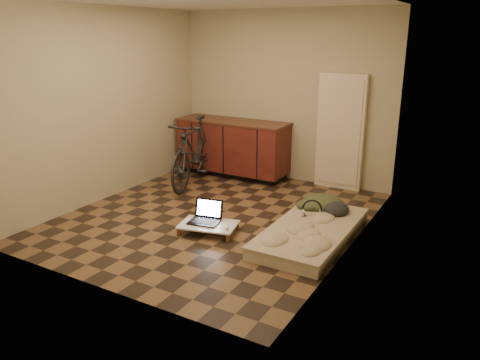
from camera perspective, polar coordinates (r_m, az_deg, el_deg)
The scene contains 10 objects.
room_shell at distance 5.65m, azimuth -3.16°, elevation 7.84°, with size 3.50×4.00×2.60m.
cabinets at distance 7.62m, azimuth -0.85°, elevation 3.99°, with size 1.84×0.62×0.91m.
appliance_panel at distance 7.07m, azimuth 12.15°, elevation 5.72°, with size 0.70×0.10×1.70m, color beige.
bicycle at distance 7.17m, azimuth -5.61°, elevation 3.87°, with size 0.52×1.75×1.13m, color black.
futon at distance 5.42m, azimuth 8.67°, elevation -6.31°, with size 0.84×1.75×0.15m.
clothing_pile at distance 5.92m, azimuth 10.47°, elevation -2.35°, with size 0.58×0.48×0.23m, color #353C23, non-canonical shape.
headphones at distance 5.66m, azimuth 8.77°, elevation -3.49°, with size 0.27×0.24×0.18m, color black, non-canonical shape.
lap_desk at distance 5.51m, azimuth -3.88°, elevation -5.49°, with size 0.74×0.57×0.11m.
laptop at distance 5.57m, azimuth -4.18°, elevation -4.53°, with size 0.40×0.37×0.24m.
mouse at distance 5.36m, azimuth -1.64°, elevation -5.78°, with size 0.06×0.09×0.03m, color white.
Camera 1 is at (3.03, -4.67, 2.24)m, focal length 35.00 mm.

